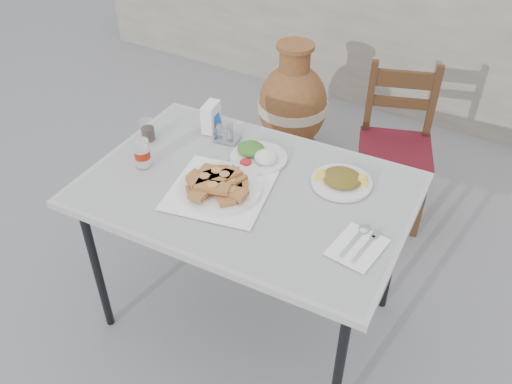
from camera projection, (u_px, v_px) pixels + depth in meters
The scene contains 13 objects.
ground at pixel (247, 327), 2.70m from camera, with size 80.00×80.00×0.00m, color slate.
cafe_table at pixel (247, 197), 2.30m from camera, with size 1.41×1.00×0.82m.
pide_plate at pixel (220, 183), 2.21m from camera, with size 0.48×0.48×0.08m.
salad_rice_plate at pixel (258, 155), 2.40m from camera, with size 0.26×0.26×0.06m.
salad_chopped_plate at pixel (342, 180), 2.26m from camera, with size 0.26×0.26×0.05m.
soda_can at pixel (142, 153), 2.34m from camera, with size 0.07×0.07×0.12m.
cola_glass at pixel (148, 131), 2.52m from camera, with size 0.07×0.07×0.10m.
napkin_holder at pixel (211, 117), 2.57m from camera, with size 0.09×0.12×0.14m.
condiment_caddy at pixel (227, 135), 2.52m from camera, with size 0.12×0.11×0.08m.
cutlery_napkin at pixel (359, 244), 1.98m from camera, with size 0.19×0.24×0.02m.
chair at pixel (395, 145), 3.12m from camera, with size 0.53×0.53×0.92m.
terracotta_urn at pixel (293, 106), 3.67m from camera, with size 0.47×0.47×0.83m.
back_wall at pixel (425, 40), 4.01m from camera, with size 6.00×0.25×1.20m, color #A49A89.
Camera 1 is at (0.92, -1.43, 2.21)m, focal length 38.00 mm.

